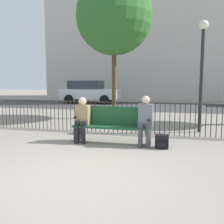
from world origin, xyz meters
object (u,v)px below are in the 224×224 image
at_px(tree_1, 114,17).
at_px(seated_person_1, 145,118).
at_px(park_bench, 113,123).
at_px(parked_car_1, 89,91).
at_px(lamp_post, 202,58).
at_px(seated_person_0, 82,117).
at_px(backpack, 162,141).

bearing_deg(tree_1, seated_person_1, -66.97).
bearing_deg(park_bench, parked_car_1, 112.38).
xyz_separation_m(park_bench, lamp_post, (2.26, 1.99, 1.74)).
bearing_deg(lamp_post, park_bench, -138.70).
distance_m(seated_person_0, parked_car_1, 11.84).
xyz_separation_m(backpack, lamp_post, (1.02, 2.21, 2.08)).
xyz_separation_m(lamp_post, parked_car_1, (-6.82, 9.09, -1.40)).
bearing_deg(seated_person_0, park_bench, 9.79).
xyz_separation_m(seated_person_0, parked_car_1, (-3.79, 11.21, 0.19)).
bearing_deg(lamp_post, parked_car_1, 126.88).
relative_size(park_bench, lamp_post, 0.59).
xyz_separation_m(seated_person_1, lamp_post, (1.42, 2.12, 1.57)).
bearing_deg(tree_1, lamp_post, -34.16).
distance_m(park_bench, seated_person_0, 0.80).
height_order(park_bench, lamp_post, lamp_post).
distance_m(park_bench, parked_car_1, 11.99).
xyz_separation_m(park_bench, parked_car_1, (-4.56, 11.08, 0.34)).
bearing_deg(backpack, park_bench, 169.65).
bearing_deg(seated_person_0, backpack, -2.65).
height_order(lamp_post, parked_car_1, lamp_post).
bearing_deg(parked_car_1, backpack, -62.82).
distance_m(lamp_post, parked_car_1, 11.45).
xyz_separation_m(seated_person_0, seated_person_1, (1.61, 0.00, 0.03)).
bearing_deg(tree_1, parked_car_1, 117.35).
height_order(park_bench, parked_car_1, parked_car_1).
xyz_separation_m(park_bench, backpack, (1.24, -0.23, -0.34)).
bearing_deg(parked_car_1, seated_person_1, -64.28).
relative_size(park_bench, parked_car_1, 0.47).
height_order(seated_person_1, backpack, seated_person_1).
height_order(park_bench, tree_1, tree_1).
bearing_deg(seated_person_0, lamp_post, 34.93).
bearing_deg(park_bench, seated_person_0, -170.21).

